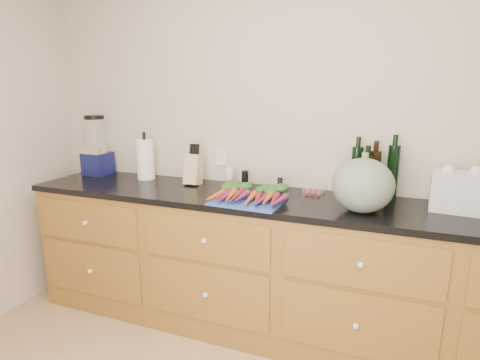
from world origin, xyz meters
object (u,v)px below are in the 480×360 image
at_px(blender_appliance, 97,149).
at_px(paper_towel, 145,159).
at_px(squash, 363,185).
at_px(tomato_box, 314,190).
at_px(carrots, 250,195).
at_px(cutting_board, 248,201).
at_px(knife_block, 194,169).

distance_m(blender_appliance, paper_towel, 0.46).
relative_size(squash, tomato_box, 2.55).
xyz_separation_m(carrots, paper_towel, (-0.94, 0.28, 0.11)).
xyz_separation_m(cutting_board, squash, (0.65, 0.06, 0.15)).
xyz_separation_m(blender_appliance, tomato_box, (1.74, 0.01, -0.18)).
height_order(cutting_board, blender_appliance, blender_appliance).
bearing_deg(squash, cutting_board, -174.96).
relative_size(squash, knife_block, 1.56).
bearing_deg(tomato_box, blender_appliance, -179.58).
height_order(cutting_board, knife_block, knife_block).
bearing_deg(paper_towel, cutting_board, -18.80).
bearing_deg(tomato_box, knife_block, -178.01).
height_order(carrots, squash, squash).
height_order(blender_appliance, paper_towel, blender_appliance).
height_order(squash, paper_towel, same).
relative_size(cutting_board, squash, 1.24).
xyz_separation_m(cutting_board, tomato_box, (0.34, 0.33, 0.03)).
relative_size(carrots, tomato_box, 3.35).
relative_size(paper_towel, tomato_box, 2.30).
bearing_deg(squash, tomato_box, 138.72).
xyz_separation_m(cutting_board, carrots, (-0.00, 0.04, 0.03)).
distance_m(paper_towel, tomato_box, 1.29).
xyz_separation_m(squash, blender_appliance, (-2.05, 0.26, 0.06)).
bearing_deg(blender_appliance, tomato_box, 0.42).
height_order(carrots, tomato_box, carrots).
xyz_separation_m(cutting_board, knife_block, (-0.52, 0.30, 0.10)).
height_order(cutting_board, tomato_box, tomato_box).
height_order(carrots, knife_block, knife_block).
relative_size(knife_block, tomato_box, 1.64).
height_order(blender_appliance, tomato_box, blender_appliance).
distance_m(cutting_board, blender_appliance, 1.44).
height_order(carrots, blender_appliance, blender_appliance).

